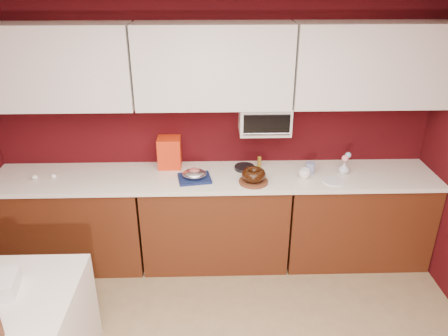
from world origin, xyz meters
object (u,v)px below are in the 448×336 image
toaster_oven (265,119)px  pandoro_box (169,152)px  blue_jar (310,168)px  bundt_cake (254,175)px  foil_ham_nest (194,174)px  flower_vase (344,167)px  coffee_mug (305,173)px

toaster_oven → pandoro_box: toaster_oven is taller
pandoro_box → blue_jar: size_ratio=2.89×
bundt_cake → foil_ham_nest: 0.52m
bundt_cake → flower_vase: bundt_cake is taller
foil_ham_nest → coffee_mug: 0.98m
foil_ham_nest → pandoro_box: (-0.24, 0.28, 0.09)m
bundt_cake → pandoro_box: bearing=154.3°
pandoro_box → flower_vase: pandoro_box is taller
flower_vase → bundt_cake: bearing=-168.6°
pandoro_box → blue_jar: 1.30m
toaster_oven → foil_ham_nest: toaster_oven is taller
bundt_cake → blue_jar: bundt_cake is taller
flower_vase → toaster_oven: bearing=168.1°
coffee_mug → flower_vase: (0.37, 0.08, 0.01)m
bundt_cake → foil_ham_nest: size_ratio=1.00×
toaster_oven → flower_vase: (0.72, -0.15, -0.42)m
blue_jar → bundt_cake: bearing=-160.6°
bundt_cake → flower_vase: size_ratio=1.81×
foil_ham_nest → pandoro_box: size_ratio=0.73×
coffee_mug → flower_vase: 0.38m
coffee_mug → toaster_oven: bearing=146.1°
toaster_oven → pandoro_box: bearing=177.3°
toaster_oven → coffee_mug: (0.35, -0.23, -0.43)m
pandoro_box → coffee_mug: bearing=-13.2°
bundt_cake → flower_vase: 0.85m
bundt_cake → blue_jar: size_ratio=2.11×
toaster_oven → blue_jar: toaster_oven is taller
pandoro_box → flower_vase: bearing=-7.4°
toaster_oven → pandoro_box: (-0.87, 0.04, -0.33)m
toaster_oven → flower_vase: size_ratio=3.89×
foil_ham_nest → flower_vase: size_ratio=1.81×
pandoro_box → blue_jar: (1.28, -0.17, -0.09)m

